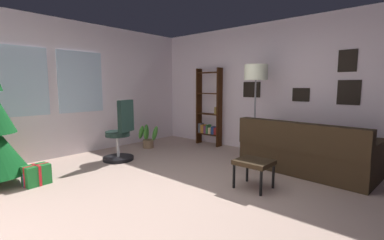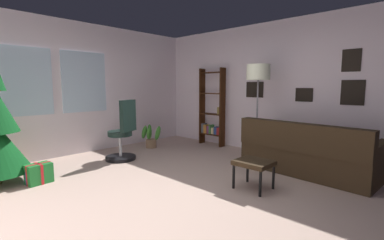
# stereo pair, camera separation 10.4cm
# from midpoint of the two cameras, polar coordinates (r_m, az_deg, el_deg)

# --- Properties ---
(ground_plane) EXTENTS (5.35, 6.09, 0.10)m
(ground_plane) POSITION_cam_midpoint_polar(r_m,az_deg,el_deg) (3.63, -0.14, -15.80)
(ground_plane) COLOR #BEA091
(wall_back_with_windows) EXTENTS (5.35, 0.12, 2.63)m
(wall_back_with_windows) POSITION_cam_midpoint_polar(r_m,az_deg,el_deg) (5.91, -22.72, 6.15)
(wall_back_with_windows) COLOR silver
(wall_back_with_windows) RESTS_ON ground_plane
(wall_right_with_frames) EXTENTS (0.12, 6.09, 2.63)m
(wall_right_with_frames) POSITION_cam_midpoint_polar(r_m,az_deg,el_deg) (5.64, 19.43, 6.22)
(wall_right_with_frames) COLOR silver
(wall_right_with_frames) RESTS_ON ground_plane
(couch) EXTENTS (1.72, 2.07, 0.82)m
(couch) POSITION_cam_midpoint_polar(r_m,az_deg,el_deg) (4.83, 25.57, -6.52)
(couch) COLOR #2F2314
(couch) RESTS_ON ground_plane
(footstool) EXTENTS (0.41, 0.46, 0.39)m
(footstool) POSITION_cam_midpoint_polar(r_m,az_deg,el_deg) (3.74, 13.65, -9.11)
(footstool) COLOR #2F2314
(footstool) RESTS_ON ground_plane
(gift_box_green) EXTENTS (0.34, 0.25, 0.29)m
(gift_box_green) POSITION_cam_midpoint_polar(r_m,az_deg,el_deg) (4.43, -28.91, -9.83)
(gift_box_green) COLOR #1E722D
(gift_box_green) RESTS_ON ground_plane
(gift_box_gold) EXTENTS (0.35, 0.38, 0.17)m
(gift_box_gold) POSITION_cam_midpoint_polar(r_m,az_deg,el_deg) (5.25, -33.39, -8.25)
(gift_box_gold) COLOR gold
(gift_box_gold) RESTS_ON ground_plane
(gift_box_blue) EXTENTS (0.33, 0.35, 0.19)m
(gift_box_blue) POSITION_cam_midpoint_polar(r_m,az_deg,el_deg) (4.53, -29.30, -10.10)
(gift_box_blue) COLOR #2D4C99
(gift_box_blue) RESTS_ON ground_plane
(office_chair) EXTENTS (0.56, 0.57, 1.12)m
(office_chair) POSITION_cam_midpoint_polar(r_m,az_deg,el_deg) (5.16, -13.79, -3.36)
(office_chair) COLOR black
(office_chair) RESTS_ON ground_plane
(bookshelf) EXTENTS (0.18, 0.64, 1.77)m
(bookshelf) POSITION_cam_midpoint_polar(r_m,az_deg,el_deg) (6.28, 4.65, 1.66)
(bookshelf) COLOR #311808
(bookshelf) RESTS_ON ground_plane
(floor_lamp) EXTENTS (0.42, 0.42, 1.76)m
(floor_lamp) POSITION_cam_midpoint_polar(r_m,az_deg,el_deg) (5.14, 14.32, 8.71)
(floor_lamp) COLOR slate
(floor_lamp) RESTS_ON ground_plane
(potted_plant) EXTENTS (0.27, 0.53, 0.52)m
(potted_plant) POSITION_cam_midpoint_polar(r_m,az_deg,el_deg) (6.13, -8.21, -3.64)
(potted_plant) COLOR #806247
(potted_plant) RESTS_ON ground_plane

